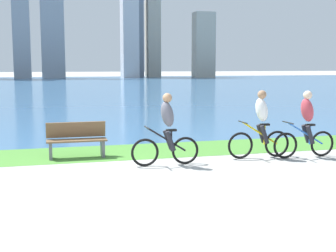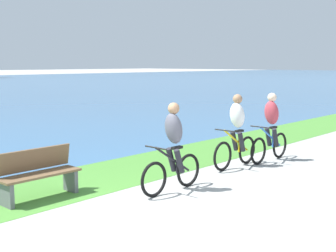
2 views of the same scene
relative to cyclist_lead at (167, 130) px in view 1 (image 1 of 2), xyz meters
name	(u,v)px [view 1 (image 1 of 2)]	position (x,y,z in m)	size (l,w,h in m)	color
ground_plane	(110,178)	(-1.47, -0.93, -0.84)	(300.00, 300.00, 0.00)	#9E9E99
grass_strip_bayside	(95,153)	(-1.47, 1.90, -0.84)	(120.00, 2.27, 0.01)	#478433
bay_water_surface	(56,86)	(-1.47, 43.17, -0.84)	(300.00, 80.26, 0.00)	#386693
cyclist_lead	(167,130)	(0.00, 0.00, 0.00)	(1.64, 0.52, 1.70)	black
cyclist_trailing	(261,125)	(2.52, 0.26, 0.00)	(1.68, 0.52, 1.72)	black
cyclist_distant_rear	(306,125)	(3.65, 0.00, 0.00)	(1.71, 0.52, 1.70)	black
bench_near_path	(77,140)	(-1.98, 1.49, -0.39)	(1.50, 0.47, 0.90)	brown
city_skyline_far_shore	(84,12)	(4.46, 74.36, 10.82)	(42.62, 9.94, 27.87)	#8C939E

